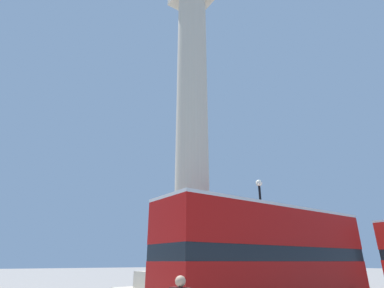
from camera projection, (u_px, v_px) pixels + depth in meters
The scene contains 4 objects.
monument_column at pixel (192, 164), 17.60m from camera, with size 6.26×6.26×21.92m.
bus_b at pixel (272, 255), 12.43m from camera, with size 10.48×3.02×4.25m.
equestrian_statue at pixel (282, 268), 23.21m from camera, with size 3.53×3.22×5.57m.
street_lamp at pixel (263, 234), 16.97m from camera, with size 0.39×0.39×6.69m.
Camera 1 is at (-9.34, -13.96, 2.09)m, focal length 28.00 mm.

